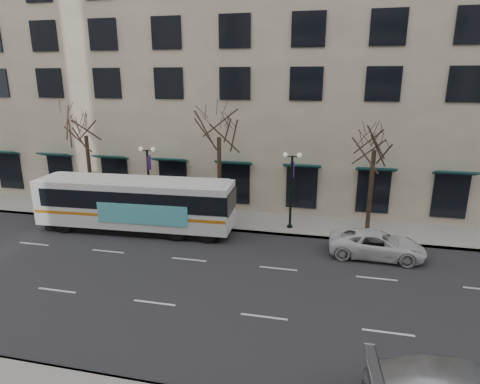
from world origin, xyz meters
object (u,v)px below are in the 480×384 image
(tree_far_right, at_px, (376,135))
(city_bus, at_px, (136,203))
(lamp_post_left, at_px, (149,179))
(lamp_post_right, at_px, (291,187))
(tree_far_left, at_px, (85,122))
(tree_far_mid, at_px, (219,123))
(white_pickup, at_px, (377,244))

(tree_far_right, relative_size, city_bus, 0.62)
(lamp_post_left, xyz_separation_m, lamp_post_right, (10.00, 0.00, 0.00))
(tree_far_left, relative_size, lamp_post_left, 1.60)
(tree_far_left, xyz_separation_m, city_bus, (5.18, -3.00, -4.79))
(tree_far_mid, bearing_deg, white_pickup, -20.20)
(city_bus, bearing_deg, tree_far_mid, 29.31)
(tree_far_left, relative_size, tree_far_mid, 0.98)
(city_bus, bearing_deg, white_pickup, -5.44)
(lamp_post_right, bearing_deg, tree_far_right, 6.85)
(tree_far_right, bearing_deg, lamp_post_left, -177.71)
(lamp_post_left, bearing_deg, tree_far_right, 2.29)
(tree_far_left, relative_size, city_bus, 0.64)
(lamp_post_right, bearing_deg, tree_far_mid, 173.17)
(white_pickup, bearing_deg, lamp_post_left, 80.04)
(tree_far_left, relative_size, tree_far_right, 1.03)
(lamp_post_left, height_order, lamp_post_right, same)
(tree_far_right, distance_m, city_bus, 15.78)
(tree_far_right, height_order, lamp_post_left, tree_far_right)
(tree_far_left, bearing_deg, tree_far_right, 0.00)
(tree_far_mid, relative_size, tree_far_right, 1.06)
(tree_far_mid, distance_m, lamp_post_left, 6.40)
(tree_far_right, xyz_separation_m, lamp_post_left, (-14.99, -0.60, -3.48))
(lamp_post_right, bearing_deg, city_bus, -166.28)
(white_pickup, bearing_deg, tree_far_mid, 71.56)
(tree_far_left, distance_m, white_pickup, 21.40)
(lamp_post_left, distance_m, lamp_post_right, 10.00)
(lamp_post_right, xyz_separation_m, city_bus, (-9.83, -2.40, -1.03))
(tree_far_right, height_order, city_bus, tree_far_right)
(tree_far_left, xyz_separation_m, lamp_post_left, (5.01, -0.60, -3.75))
(city_bus, bearing_deg, tree_far_right, 8.88)
(tree_far_right, height_order, white_pickup, tree_far_right)
(white_pickup, bearing_deg, tree_far_left, 81.24)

